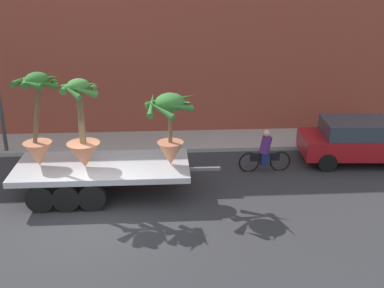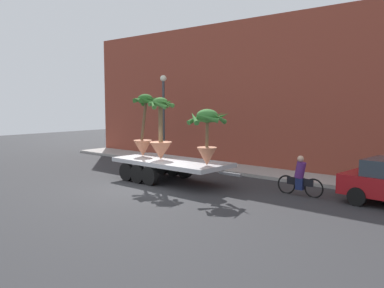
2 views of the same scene
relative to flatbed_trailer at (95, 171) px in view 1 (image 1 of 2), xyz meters
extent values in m
plane|color=#2D2D30|center=(0.25, -1.73, -0.76)|extent=(60.00, 60.00, 0.00)
cube|color=#A39E99|center=(0.25, 4.37, -0.68)|extent=(24.00, 2.20, 0.15)
cube|color=brown|center=(0.25, 6.07, 3.14)|extent=(24.00, 1.20, 7.79)
cube|color=#B7BABF|center=(0.25, 0.00, 0.13)|extent=(5.31, 2.36, 0.18)
cylinder|color=black|center=(-1.45, 1.10, -0.36)|extent=(0.80, 0.22, 0.80)
cylinder|color=black|center=(-1.45, -1.10, -0.36)|extent=(0.80, 0.22, 0.80)
cylinder|color=black|center=(-0.71, 1.10, -0.36)|extent=(0.80, 0.22, 0.80)
cylinder|color=black|center=(-0.71, -1.10, -0.36)|extent=(0.80, 0.22, 0.80)
cylinder|color=black|center=(0.04, 1.10, -0.36)|extent=(0.80, 0.22, 0.80)
cylinder|color=black|center=(0.04, -1.10, -0.36)|extent=(0.80, 0.22, 0.80)
cube|color=slate|center=(3.40, 0.00, -0.02)|extent=(1.00, 0.10, 0.10)
cone|color=#C17251|center=(-0.25, -0.15, 0.61)|extent=(0.99, 0.99, 0.77)
cylinder|color=brown|center=(-0.25, -0.15, 1.87)|extent=(0.19, 0.19, 1.75)
ellipsoid|color=#428438|center=(-0.25, -0.15, 2.75)|extent=(0.64, 0.64, 0.40)
cone|color=#428438|center=(0.14, -0.14, 2.69)|extent=(0.22, 0.81, 0.41)
cone|color=#428438|center=(-0.03, 0.14, 2.69)|extent=(0.73, 0.61, 0.40)
cone|color=#428438|center=(-0.42, 0.21, 2.71)|extent=(0.84, 0.52, 0.36)
cone|color=#428438|center=(-0.60, -0.11, 2.71)|extent=(0.28, 0.75, 0.33)
cone|color=#428438|center=(-0.43, -0.44, 2.66)|extent=(0.70, 0.54, 0.47)
cone|color=#428438|center=(-0.05, -0.49, 2.66)|extent=(0.79, 0.57, 0.50)
cone|color=#C17251|center=(-1.65, 0.05, 0.60)|extent=(0.87, 0.87, 0.75)
cylinder|color=brown|center=(-1.55, 0.05, 1.93)|extent=(0.47, 0.13, 1.92)
ellipsoid|color=#2D6B28|center=(-1.45, 0.05, 2.89)|extent=(0.68, 0.68, 0.43)
cone|color=#2D6B28|center=(-1.03, 0.09, 2.83)|extent=(0.29, 0.88, 0.47)
cone|color=#2D6B28|center=(-1.21, 0.41, 2.85)|extent=(0.85, 0.65, 0.38)
cone|color=#2D6B28|center=(-1.60, 0.43, 2.80)|extent=(0.84, 0.50, 0.54)
cone|color=#2D6B28|center=(-1.86, 0.28, 2.86)|extent=(0.65, 0.94, 0.34)
cone|color=#2D6B28|center=(-1.78, -0.05, 2.86)|extent=(0.40, 0.74, 0.31)
cone|color=#2D6B28|center=(-1.58, -0.31, 2.86)|extent=(0.81, 0.46, 0.34)
cone|color=#2D6B28|center=(-1.16, -0.20, 2.82)|extent=(0.66, 0.72, 0.46)
cone|color=#C17251|center=(2.35, -0.13, 0.59)|extent=(0.80, 0.80, 0.73)
cylinder|color=brown|center=(2.35, -0.13, 1.58)|extent=(0.14, 0.12, 1.25)
ellipsoid|color=#387A33|center=(2.36, -0.13, 2.20)|extent=(0.86, 0.86, 0.54)
cone|color=#387A33|center=(2.87, -0.05, 2.13)|extent=(0.37, 1.06, 0.53)
cone|color=#387A33|center=(2.56, 0.45, 2.15)|extent=(1.23, 0.59, 0.50)
cone|color=#387A33|center=(2.15, 0.39, 2.15)|extent=(1.14, 0.62, 0.48)
cone|color=#387A33|center=(1.82, -0.09, 2.13)|extent=(0.29, 1.09, 0.59)
cone|color=#387A33|center=(2.04, -0.55, 2.13)|extent=(0.96, 0.81, 0.55)
cone|color=#387A33|center=(2.64, -0.49, 2.15)|extent=(0.86, 0.73, 0.44)
torus|color=black|center=(6.18, 1.41, -0.42)|extent=(0.74, 0.08, 0.74)
torus|color=black|center=(5.08, 1.38, -0.42)|extent=(0.74, 0.08, 0.74)
cube|color=black|center=(5.63, 1.39, -0.24)|extent=(1.04, 0.09, 0.28)
cylinder|color=#51236B|center=(5.63, 1.39, 0.21)|extent=(0.45, 0.35, 0.65)
sphere|color=tan|center=(5.63, 1.39, 0.63)|extent=(0.24, 0.24, 0.24)
cube|color=navy|center=(5.63, 1.39, -0.32)|extent=(0.29, 0.25, 0.44)
cube|color=maroon|center=(9.24, 2.01, -0.09)|extent=(4.36, 2.14, 0.70)
cube|color=#2D3842|center=(9.03, 2.02, 0.54)|extent=(2.45, 1.82, 0.56)
cylinder|color=black|center=(7.93, 2.98, -0.44)|extent=(0.65, 0.24, 0.64)
cylinder|color=black|center=(7.80, 1.23, -0.44)|extent=(0.65, 0.24, 0.64)
camera|label=1|loc=(2.16, -13.52, 5.92)|focal=44.18mm
camera|label=2|loc=(12.51, -12.61, 2.78)|focal=38.09mm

